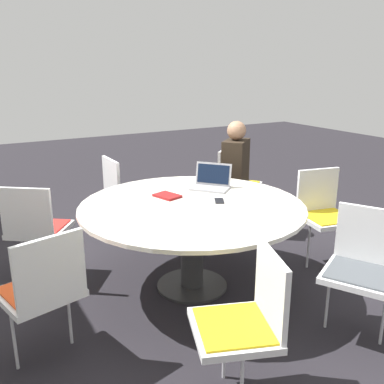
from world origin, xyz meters
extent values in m
plane|color=black|center=(0.00, 0.00, 0.00)|extent=(16.00, 16.00, 0.00)
cylinder|color=#333333|center=(0.00, 0.00, 0.01)|extent=(0.58, 0.58, 0.02)
cylinder|color=#333333|center=(0.00, 0.00, 0.36)|extent=(0.19, 0.19, 0.67)
cylinder|color=silver|center=(0.00, 0.00, 0.71)|extent=(1.77, 1.77, 0.03)
cube|color=white|center=(1.02, -1.21, 0.45)|extent=(0.60, 0.61, 0.04)
cube|color=gold|center=(1.02, -1.21, 0.47)|extent=(0.53, 0.53, 0.01)
cube|color=white|center=(1.17, -1.08, 0.67)|extent=(0.29, 0.34, 0.40)
cylinder|color=silver|center=(1.14, -1.35, 0.21)|extent=(0.02, 0.02, 0.43)
cylinder|color=silver|center=(0.91, -1.07, 0.21)|extent=(0.02, 0.02, 0.43)
cube|color=white|center=(1.28, 0.03, 0.45)|extent=(0.45, 0.43, 0.04)
cube|color=gold|center=(1.28, 0.03, 0.47)|extent=(0.39, 0.38, 0.01)
cube|color=white|center=(1.28, 0.22, 0.67)|extent=(0.42, 0.04, 0.40)
cylinder|color=silver|center=(1.46, 0.03, 0.21)|extent=(0.02, 0.02, 0.43)
cylinder|color=silver|center=(1.10, 0.02, 0.21)|extent=(0.02, 0.02, 0.43)
cube|color=white|center=(0.76, 1.04, 0.45)|extent=(0.60, 0.60, 0.04)
cube|color=red|center=(0.76, 1.04, 0.47)|extent=(0.53, 0.53, 0.01)
cube|color=white|center=(0.60, 1.15, 0.67)|extent=(0.27, 0.36, 0.40)
cylinder|color=silver|center=(0.86, 1.18, 0.21)|extent=(0.02, 0.02, 0.43)
cylinder|color=silver|center=(0.65, 0.89, 0.21)|extent=(0.02, 0.02, 0.43)
cube|color=white|center=(-0.32, 1.24, 0.45)|extent=(0.52, 0.53, 0.04)
cube|color=#E04C1E|center=(-0.32, 1.24, 0.47)|extent=(0.45, 0.47, 0.01)
cube|color=white|center=(-0.50, 1.20, 0.67)|extent=(0.13, 0.41, 0.40)
cylinder|color=silver|center=(-0.36, 1.42, 0.21)|extent=(0.02, 0.02, 0.43)
cylinder|color=silver|center=(-0.27, 1.07, 0.21)|extent=(0.02, 0.02, 0.43)
cube|color=white|center=(-1.21, 0.43, 0.45)|extent=(0.56, 0.54, 0.04)
cube|color=gold|center=(-1.21, 0.43, 0.47)|extent=(0.49, 0.48, 0.01)
cube|color=white|center=(-1.27, 0.25, 0.67)|extent=(0.40, 0.17, 0.40)
cylinder|color=silver|center=(-1.04, 0.37, 0.21)|extent=(0.02, 0.02, 0.43)
cube|color=white|center=(-1.12, -0.62, 0.45)|extent=(0.59, 0.58, 0.04)
cube|color=#4C5156|center=(-1.12, -0.62, 0.47)|extent=(0.52, 0.51, 0.01)
cube|color=white|center=(-1.03, -0.79, 0.67)|extent=(0.38, 0.23, 0.40)
cylinder|color=silver|center=(-1.28, -0.70, 0.21)|extent=(0.02, 0.02, 0.43)
cylinder|color=silver|center=(-0.97, -0.53, 0.21)|extent=(0.02, 0.02, 0.43)
cube|color=white|center=(-0.25, -1.26, 0.45)|extent=(0.50, 0.51, 0.04)
cube|color=gold|center=(-0.25, -1.26, 0.47)|extent=(0.44, 0.45, 0.01)
cube|color=white|center=(-0.06, -1.30, 0.67)|extent=(0.11, 0.42, 0.40)
cylinder|color=silver|center=(-0.29, -1.44, 0.21)|extent=(0.02, 0.02, 0.43)
cylinder|color=silver|center=(-0.21, -1.08, 0.21)|extent=(0.02, 0.02, 0.43)
cylinder|color=#2D2319|center=(0.85, -1.16, 0.23)|extent=(0.10, 0.10, 0.47)
cylinder|color=#2D2319|center=(0.73, -1.02, 0.23)|extent=(0.10, 0.10, 0.47)
cube|color=#2D2319|center=(0.87, -1.03, 0.74)|extent=(0.40, 0.42, 0.55)
sphere|color=#A87A5B|center=(0.87, -1.03, 1.12)|extent=(0.20, 0.20, 0.20)
cube|color=#99999E|center=(0.29, -0.34, 0.73)|extent=(0.39, 0.38, 0.02)
cube|color=#99999E|center=(0.36, -0.42, 0.84)|extent=(0.28, 0.25, 0.20)
cube|color=black|center=(0.35, -0.42, 0.84)|extent=(0.25, 0.22, 0.17)
cube|color=maroon|center=(0.27, 0.08, 0.73)|extent=(0.25, 0.21, 0.02)
cube|color=black|center=(-0.04, -0.23, 0.72)|extent=(0.16, 0.13, 0.01)
camera|label=1|loc=(-2.78, 1.57, 1.77)|focal=40.00mm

